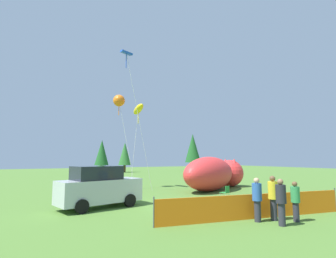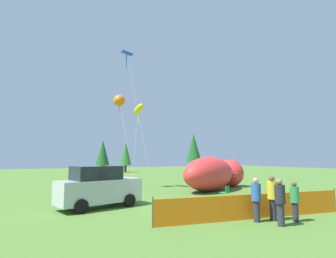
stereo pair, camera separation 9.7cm
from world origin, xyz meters
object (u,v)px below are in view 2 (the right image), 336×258
parked_car (99,187)px  spectator_in_grey_shirt (272,196)px  inflatable_cat (214,175)px  kite_blue_box (127,56)px  folding_chair (226,191)px  kite_yellow_hero (139,110)px  spectator_in_green_shirt (280,200)px  spectator_in_white_shirt (256,198)px  spectator_in_black_shirt (295,200)px  kite_orange_flower (119,101)px

parked_car → spectator_in_grey_shirt: 8.54m
inflatable_cat → kite_blue_box: (-6.88, 2.38, 9.68)m
folding_chair → kite_yellow_hero: kite_yellow_hero is taller
folding_chair → spectator_in_green_shirt: bearing=139.5°
spectator_in_green_shirt → spectator_in_white_shirt: (-0.31, 0.92, -0.00)m
inflatable_cat → kite_yellow_hero: kite_yellow_hero is taller
spectator_in_black_shirt → spectator_in_white_shirt: (-1.42, 0.73, 0.08)m
inflatable_cat → spectator_in_black_shirt: size_ratio=5.16×
spectator_in_white_shirt → spectator_in_grey_shirt: spectator_in_grey_shirt is taller
spectator_in_white_shirt → kite_orange_flower: 15.53m
kite_yellow_hero → parked_car: bearing=-124.5°
spectator_in_green_shirt → spectator_in_white_shirt: 0.97m
spectator_in_green_shirt → spectator_in_grey_shirt: size_ratio=0.97×
spectator_in_green_shirt → kite_orange_flower: 16.39m
spectator_in_white_shirt → kite_yellow_hero: (0.07, 13.52, 5.93)m
inflatable_cat → spectator_in_green_shirt: (-4.92, -10.39, -0.27)m
parked_car → spectator_in_white_shirt: 7.91m
spectator_in_green_shirt → kite_blue_box: (-1.96, 12.77, 9.95)m
spectator_in_white_shirt → kite_yellow_hero: 14.77m
kite_blue_box → spectator_in_grey_shirt: bearing=-78.5°
kite_yellow_hero → inflatable_cat: bearing=-38.1°
parked_car → inflatable_cat: bearing=4.5°
spectator_in_grey_shirt → kite_yellow_hero: (-0.73, 13.66, 5.90)m
inflatable_cat → spectator_in_black_shirt: inflatable_cat is taller
inflatable_cat → kite_yellow_hero: size_ratio=1.12×
kite_orange_flower → kite_yellow_hero: size_ratio=1.09×
folding_chair → kite_orange_flower: (-4.39, 8.71, 7.12)m
inflatable_cat → spectator_in_green_shirt: 11.50m
spectator_in_white_shirt → kite_orange_flower: kite_orange_flower is taller
folding_chair → inflatable_cat: inflatable_cat is taller
parked_car → kite_yellow_hero: (5.08, 7.41, 5.84)m
folding_chair → spectator_in_black_shirt: (-1.39, -5.97, 0.41)m
parked_car → spectator_in_grey_shirt: size_ratio=2.49×
spectator_in_grey_shirt → kite_orange_flower: 15.74m
kite_blue_box → spectator_in_white_shirt: bearing=-82.1°
spectator_in_black_shirt → kite_yellow_hero: 15.53m
spectator_in_grey_shirt → kite_yellow_hero: bearing=93.0°
parked_car → spectator_in_white_shirt: parked_car is taller
folding_chair → spectator_in_white_shirt: 5.97m
inflatable_cat → spectator_in_green_shirt: bearing=-140.5°
spectator_in_green_shirt → spectator_in_black_shirt: bearing=9.6°
spectator_in_black_shirt → spectator_in_white_shirt: bearing=152.7°
parked_car → kite_yellow_hero: 10.71m
parked_car → kite_blue_box: size_ratio=0.40×
inflatable_cat → kite_orange_flower: bearing=121.5°
spectator_in_grey_shirt → kite_blue_box: (-2.45, 11.99, 9.92)m
parked_car → kite_blue_box: 11.89m
kite_blue_box → kite_yellow_hero: bearing=44.2°
spectator_in_grey_shirt → kite_orange_flower: (-2.38, 14.09, 6.60)m
spectator_in_grey_shirt → kite_blue_box: size_ratio=0.16×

